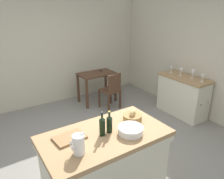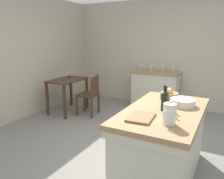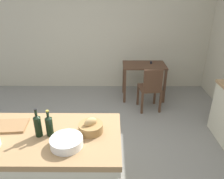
% 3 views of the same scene
% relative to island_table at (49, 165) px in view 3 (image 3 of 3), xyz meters
% --- Properties ---
extents(ground_plane, '(6.76, 6.76, 0.00)m').
position_rel_island_table_xyz_m(ground_plane, '(0.36, 0.67, -0.47)').
color(ground_plane, slate).
extents(wall_back, '(5.32, 0.12, 2.60)m').
position_rel_island_table_xyz_m(wall_back, '(0.36, 3.27, 0.83)').
color(wall_back, '#B2AA93').
rests_on(wall_back, ground).
extents(island_table, '(1.56, 0.87, 0.87)m').
position_rel_island_table_xyz_m(island_table, '(0.00, 0.00, 0.00)').
color(island_table, '#99754C').
rests_on(island_table, ground).
extents(writing_desk, '(0.90, 0.56, 0.82)m').
position_rel_island_table_xyz_m(writing_desk, '(1.36, 2.60, 0.17)').
color(writing_desk, '#472D1E').
rests_on(writing_desk, ground).
extents(wooden_chair, '(0.45, 0.45, 0.90)m').
position_rel_island_table_xyz_m(wooden_chair, '(1.42, 2.03, 0.02)').
color(wooden_chair, '#472D1E').
rests_on(wooden_chair, ground).
extents(wash_bowl, '(0.31, 0.31, 0.09)m').
position_rel_island_table_xyz_m(wash_bowl, '(0.27, -0.16, 0.44)').
color(wash_bowl, white).
rests_on(wash_bowl, island_table).
extents(bread_basket, '(0.25, 0.25, 0.16)m').
position_rel_island_table_xyz_m(bread_basket, '(0.47, 0.06, 0.46)').
color(bread_basket, olive).
rests_on(bread_basket, island_table).
extents(cutting_board, '(0.37, 0.28, 0.02)m').
position_rel_island_table_xyz_m(cutting_board, '(-0.41, 0.14, 0.41)').
color(cutting_board, olive).
rests_on(cutting_board, island_table).
extents(wine_bottle_dark, '(0.07, 0.07, 0.29)m').
position_rel_island_table_xyz_m(wine_bottle_dark, '(0.07, 0.01, 0.52)').
color(wine_bottle_dark, black).
rests_on(wine_bottle_dark, island_table).
extents(wine_bottle_amber, '(0.07, 0.07, 0.31)m').
position_rel_island_table_xyz_m(wine_bottle_amber, '(-0.04, -0.01, 0.53)').
color(wine_bottle_amber, black).
rests_on(wine_bottle_amber, island_table).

